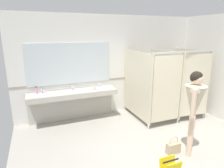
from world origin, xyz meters
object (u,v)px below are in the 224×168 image
Objects in this scene: handbag at (173,148)px; paper_cup at (94,88)px; person_standing at (194,103)px; soap_dispenser at (36,90)px.

paper_cup is at bearing 115.75° from handbag.
person_standing reaches higher than handbag.
soap_dispenser is at bearing 137.77° from person_standing.
soap_dispenser is (-2.81, 2.55, -0.14)m from person_standing.
soap_dispenser reaches higher than paper_cup.
handbag is 2.50m from paper_cup.
person_standing is 16.36× the size of paper_cup.
soap_dispenser is 1.84× the size of paper_cup.
handbag is 3.51× the size of paper_cup.
paper_cup reaches higher than handbag.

